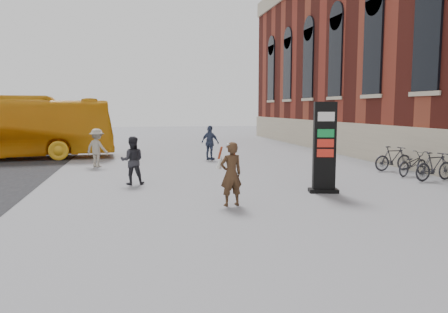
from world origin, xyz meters
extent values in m
plane|color=#9E9EA3|center=(0.00, 0.00, 0.00)|extent=(100.00, 100.00, 0.00)
cube|color=beige|center=(9.44, 6.00, 0.90)|extent=(0.18, 44.00, 1.80)
cube|color=black|center=(3.83, 0.86, 1.39)|extent=(0.71, 0.42, 2.77)
cube|color=black|center=(3.83, 0.86, 0.06)|extent=(0.96, 0.63, 0.11)
cube|color=white|center=(3.83, 0.86, 2.33)|extent=(0.56, 0.42, 0.28)
cube|color=#0E682E|center=(3.83, 0.86, 1.83)|extent=(0.56, 0.42, 0.24)
cube|color=#A31F14|center=(3.83, 0.86, 1.53)|extent=(0.56, 0.42, 0.24)
cube|color=#A31F14|center=(3.83, 0.86, 1.23)|extent=(0.56, 0.42, 0.24)
imported|color=#402B19|center=(0.64, -0.38, 0.85)|extent=(0.69, 0.53, 1.70)
cylinder|color=white|center=(0.64, -0.38, 1.62)|extent=(0.24, 0.24, 0.06)
cone|color=white|center=(0.79, -0.09, 1.15)|extent=(0.25, 0.27, 0.41)
cylinder|color=maroon|center=(0.79, -0.09, 1.40)|extent=(0.13, 0.16, 0.35)
cone|color=white|center=(0.39, -0.18, 1.15)|extent=(0.27, 0.24, 0.41)
cylinder|color=maroon|center=(0.39, -0.18, 1.40)|extent=(0.15, 0.13, 0.35)
imported|color=#29282E|center=(-1.93, 3.47, 0.82)|extent=(0.81, 0.63, 1.63)
imported|color=#A09785|center=(-3.47, 8.25, 0.84)|extent=(1.25, 1.14, 1.69)
imported|color=#38425F|center=(1.84, 9.89, 0.86)|extent=(1.02, 1.00, 1.72)
imported|color=#29292F|center=(8.60, 2.06, 0.52)|extent=(1.78, 0.75, 1.04)
imported|color=#29292F|center=(8.60, 3.32, 0.46)|extent=(1.86, 1.27, 0.93)
imported|color=#29292F|center=(8.60, 4.61, 0.51)|extent=(1.74, 0.58, 1.03)
camera|label=1|loc=(-1.81, -11.50, 2.58)|focal=35.00mm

